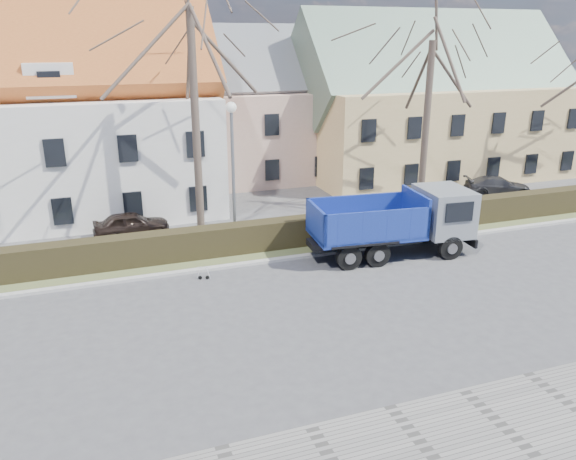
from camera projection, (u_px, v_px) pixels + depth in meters
name	position (u px, v px, depth m)	size (l,w,h in m)	color
ground	(305.00, 309.00, 19.89)	(120.00, 120.00, 0.00)	#474749
curb_far	(266.00, 261.00, 23.97)	(80.00, 0.30, 0.12)	#AAA9A4
grass_strip	(255.00, 249.00, 25.40)	(80.00, 3.00, 0.10)	#545E35
hedge	(257.00, 238.00, 25.02)	(60.00, 0.90, 1.30)	black
building_pink	(253.00, 118.00, 37.68)	(10.80, 8.80, 8.00)	tan
building_yellow	(432.00, 112.00, 38.74)	(18.80, 10.80, 8.50)	tan
tree_1	(195.00, 104.00, 24.77)	(9.20, 9.20, 12.65)	#4C3E35
tree_2	(427.00, 112.00, 28.86)	(8.00, 8.00, 11.00)	#4C3E35
dump_truck	(387.00, 223.00, 24.33)	(7.39, 2.75, 2.96)	navy
streetlight	(233.00, 176.00, 24.82)	(0.52, 0.52, 6.62)	gray
cart_frame	(199.00, 272.00, 22.20)	(0.66, 0.38, 0.61)	silver
parked_car_a	(131.00, 224.00, 26.97)	(1.43, 3.55, 1.21)	black
parked_car_b	(498.00, 186.00, 34.11)	(1.60, 3.93, 1.14)	#303033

